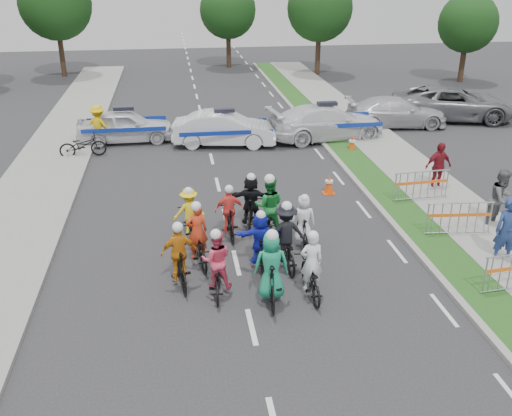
{
  "coord_description": "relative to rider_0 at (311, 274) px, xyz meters",
  "views": [
    {
      "loc": [
        -1.47,
        -10.63,
        7.6
      ],
      "look_at": [
        0.71,
        4.15,
        1.1
      ],
      "focal_mm": 40.0,
      "sensor_mm": 36.0,
      "label": 1
    }
  ],
  "objects": [
    {
      "name": "ground",
      "position": [
        -1.61,
        -1.13,
        -0.59
      ],
      "size": [
        90.0,
        90.0,
        0.0
      ],
      "primitive_type": "plane",
      "color": "#28282B",
      "rests_on": "ground"
    },
    {
      "name": "curb_right",
      "position": [
        3.49,
        3.87,
        -0.53
      ],
      "size": [
        0.2,
        60.0,
        0.12
      ],
      "primitive_type": "cube",
      "color": "gray",
      "rests_on": "ground"
    },
    {
      "name": "grass_strip",
      "position": [
        4.19,
        3.87,
        -0.54
      ],
      "size": [
        1.2,
        60.0,
        0.11
      ],
      "primitive_type": "cube",
      "color": "#1D4D18",
      "rests_on": "ground"
    },
    {
      "name": "sidewalk_right",
      "position": [
        5.99,
        3.87,
        -0.53
      ],
      "size": [
        2.4,
        60.0,
        0.13
      ],
      "primitive_type": "cube",
      "color": "gray",
      "rests_on": "ground"
    },
    {
      "name": "sidewalk_left",
      "position": [
        -8.11,
        3.87,
        -0.53
      ],
      "size": [
        3.0,
        60.0,
        0.13
      ],
      "primitive_type": "cube",
      "color": "gray",
      "rests_on": "ground"
    },
    {
      "name": "rider_0",
      "position": [
        0.0,
        0.0,
        0.0
      ],
      "size": [
        0.64,
        1.76,
        1.79
      ],
      "rotation": [
        0.0,
        0.0,
        3.16
      ],
      "color": "black",
      "rests_on": "ground"
    },
    {
      "name": "rider_1",
      "position": [
        -1.01,
        -0.15,
        0.17
      ],
      "size": [
        0.87,
        1.91,
        1.97
      ],
      "rotation": [
        0.0,
        0.0,
        3.06
      ],
      "color": "black",
      "rests_on": "ground"
    },
    {
      "name": "rider_2",
      "position": [
        -2.26,
        0.43,
        0.07
      ],
      "size": [
        0.78,
        1.79,
        1.78
      ],
      "rotation": [
        0.0,
        0.0,
        3.07
      ],
      "color": "black",
      "rests_on": "ground"
    },
    {
      "name": "rider_3",
      "position": [
        -3.14,
        0.93,
        0.1
      ],
      "size": [
        0.95,
        1.76,
        1.8
      ],
      "rotation": [
        0.0,
        0.0,
        3.28
      ],
      "color": "black",
      "rests_on": "ground"
    },
    {
      "name": "rider_4",
      "position": [
        -0.33,
        1.54,
        0.15
      ],
      "size": [
        1.1,
        1.92,
        1.92
      ],
      "rotation": [
        0.0,
        0.0,
        3.21
      ],
      "color": "black",
      "rests_on": "ground"
    },
    {
      "name": "rider_5",
      "position": [
        -1.0,
        1.55,
        0.13
      ],
      "size": [
        1.37,
        1.63,
        1.69
      ],
      "rotation": [
        0.0,
        0.0,
        3.08
      ],
      "color": "black",
      "rests_on": "ground"
    },
    {
      "name": "rider_6",
      "position": [
        -2.64,
        2.02,
        0.02
      ],
      "size": [
        0.95,
        1.9,
        1.86
      ],
      "rotation": [
        0.0,
        0.0,
        3.32
      ],
      "color": "black",
      "rests_on": "ground"
    },
    {
      "name": "rider_7",
      "position": [
        0.39,
        2.57,
        0.06
      ],
      "size": [
        0.71,
        1.59,
        1.66
      ],
      "rotation": [
        0.0,
        0.0,
        3.11
      ],
      "color": "black",
      "rests_on": "ground"
    },
    {
      "name": "rider_8",
      "position": [
        -0.49,
        3.24,
        0.16
      ],
      "size": [
        1.05,
        2.11,
        2.05
      ],
      "rotation": [
        0.0,
        0.0,
        2.96
      ],
      "color": "black",
      "rests_on": "ground"
    },
    {
      "name": "rider_9",
      "position": [
        -1.63,
        3.47,
        0.07
      ],
      "size": [
        0.87,
        1.64,
        1.7
      ],
      "rotation": [
        0.0,
        0.0,
        3.2
      ],
      "color": "black",
      "rests_on": "ground"
    },
    {
      "name": "rider_10",
      "position": [
        -2.79,
        3.57,
        0.06
      ],
      "size": [
        0.98,
        1.69,
        1.66
      ],
      "rotation": [
        0.0,
        0.0,
        3.28
      ],
      "color": "black",
      "rests_on": "ground"
    },
    {
      "name": "rider_11",
      "position": [
        -0.9,
        4.06,
        0.17
      ],
      "size": [
        1.5,
        1.79,
        1.81
      ],
      "rotation": [
        0.0,
        0.0,
        2.94
      ],
      "color": "black",
      "rests_on": "ground"
    },
    {
      "name": "police_car_0",
      "position": [
        -5.27,
        13.93,
        0.14
      ],
      "size": [
        4.32,
        1.79,
        1.46
      ],
      "primitive_type": "imported",
      "rotation": [
        0.0,
        0.0,
        1.59
      ],
      "color": "silver",
      "rests_on": "ground"
    },
    {
      "name": "police_car_1",
      "position": [
        -0.88,
        12.72,
        0.16
      ],
      "size": [
        4.75,
        2.28,
        1.5
      ],
      "primitive_type": "imported",
      "rotation": [
        0.0,
        0.0,
        1.41
      ],
      "color": "silver",
      "rests_on": "ground"
    },
    {
      "name": "police_car_2",
      "position": [
        3.83,
        13.01,
        0.19
      ],
      "size": [
        5.68,
        2.98,
        1.57
      ],
      "primitive_type": "imported",
      "rotation": [
        0.0,
        0.0,
        1.72
      ],
      "color": "silver",
      "rests_on": "ground"
    },
    {
      "name": "civilian_sedan",
      "position": [
        7.83,
        14.64,
        0.12
      ],
      "size": [
        5.12,
        2.51,
        1.43
      ],
      "primitive_type": "imported",
      "rotation": [
        0.0,
        0.0,
        1.47
      ],
      "color": "silver",
      "rests_on": "ground"
    },
    {
      "name": "civilian_suv",
      "position": [
        11.22,
        15.5,
        0.26
      ],
      "size": [
        6.66,
        4.29,
        1.71
      ],
      "primitive_type": "imported",
      "rotation": [
        0.0,
        0.0,
        1.32
      ],
      "color": "slate",
      "rests_on": "ground"
    },
    {
      "name": "spectator_0",
      "position": [
        5.64,
        0.92,
        0.33
      ],
      "size": [
        0.77,
        0.6,
        1.85
      ],
      "primitive_type": "imported",
      "rotation": [
        0.0,
        0.0,
        -0.26
      ],
      "color": "navy",
      "rests_on": "ground"
    },
    {
      "name": "spectator_1",
      "position": [
        6.64,
        2.96,
        0.34
      ],
      "size": [
        1.15,
        1.08,
        1.88
      ],
      "primitive_type": "imported",
      "rotation": [
        0.0,
        0.0,
        0.55
      ],
      "color": "#515256",
      "rests_on": "ground"
    },
    {
      "name": "spectator_2",
      "position": [
        6.12,
        6.21,
        0.29
      ],
      "size": [
        1.09,
        0.6,
        1.77
      ],
      "primitive_type": "imported",
      "rotation": [
        0.0,
        0.0,
        0.17
      ],
      "color": "maroon",
      "rests_on": "ground"
    },
    {
      "name": "marshal_hiviz",
      "position": [
        -6.37,
        13.36,
        0.33
      ],
      "size": [
        1.36,
        1.07,
        1.85
      ],
      "primitive_type": "imported",
      "rotation": [
        0.0,
        0.0,
        2.78
      ],
      "color": "yellow",
      "rests_on": "ground"
    },
    {
      "name": "barrier_1",
      "position": [
        5.09,
        2.5,
        -0.03
      ],
      "size": [
        2.04,
        0.68,
        1.12
      ],
      "primitive_type": null,
      "rotation": [
        0.0,
        0.0,
        -0.09
      ],
      "color": "#A5A8AD",
      "rests_on": "ground"
    },
    {
      "name": "barrier_2",
      "position": [
        5.09,
        5.22,
        -0.03
      ],
      "size": [
        2.03,
        0.63,
        1.12
      ],
      "primitive_type": null,
      "rotation": [
        0.0,
        0.0,
        0.07
      ],
      "color": "#A5A8AD",
      "rests_on": "ground"
    },
    {
      "name": "cone_0",
      "position": [
        2.21,
        6.44,
        -0.25
      ],
      "size": [
        0.4,
        0.4,
        0.7
      ],
      "color": "#F24C0C",
      "rests_on": "ground"
    },
    {
      "name": "cone_1",
      "position": [
        4.48,
        11.03,
        -0.25
      ],
      "size": [
        0.4,
        0.4,
        0.7
      ],
      "color": "#F24C0C",
      "rests_on": "ground"
    },
    {
      "name": "parked_bike",
      "position": [
        -6.92,
        11.95,
        -0.09
      ],
      "size": [
        1.99,
        0.96,
        1.01
      ],
      "primitive_type": "imported",
      "rotation": [
        0.0,
        0.0,
        1.73
      ],
      "color": "black",
      "rests_on": "ground"
    },
    {
      "name": "tree_1",
      "position": [
        7.39,
        28.87,
        3.94
      ],
      "size": [
        4.55,
        4.55,
        6.82
      ],
      "color": "#382619",
      "rests_on": "ground"
    },
    {
      "name": "tree_2",
      "position": [
        16.39,
        24.87,
        3.24
      ],
      "size": [
        3.85,
        3.85,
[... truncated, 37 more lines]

